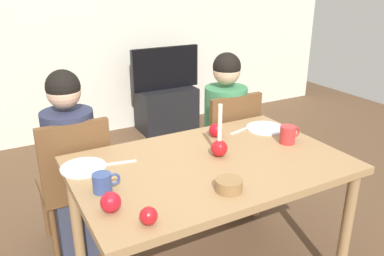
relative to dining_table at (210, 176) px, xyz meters
The scene contains 19 objects.
back_wall 2.68m from the dining_table, 90.00° to the left, with size 6.40×0.10×2.60m, color beige.
dining_table is the anchor object (origin of this frame).
chair_left 0.85m from the dining_table, 133.70° to the left, with size 0.40×0.40×0.90m.
chair_right 0.81m from the dining_table, 49.92° to the left, with size 0.40×0.40×0.90m.
person_left_child 0.87m from the dining_table, 132.21° to the left, with size 0.30×0.30×1.17m.
person_right_child 0.82m from the dining_table, 51.38° to the left, with size 0.30×0.30×1.17m.
tv_stand 2.48m from the dining_table, 70.47° to the left, with size 0.64×0.40×0.48m, color black.
tv 2.44m from the dining_table, 70.47° to the left, with size 0.79×0.05×0.46m.
candle_centerpiece 0.17m from the dining_table, 26.48° to the left, with size 0.09×0.09×0.29m.
plate_left 0.65m from the dining_table, 158.40° to the left, with size 0.23×0.23×0.01m, color silver.
plate_right 0.60m from the dining_table, 23.34° to the left, with size 0.24×0.24×0.01m, color silver.
mug_left 0.59m from the dining_table, behind, with size 0.13×0.09×0.09m.
mug_right 0.54m from the dining_table, ahead, with size 0.14×0.09×0.10m.
fork_left 0.48m from the dining_table, 154.08° to the left, with size 0.18×0.01×0.01m, color silver.
fork_right 0.49m from the dining_table, 36.04° to the left, with size 0.18×0.01×0.01m, color silver.
bowl_walnuts 0.32m from the dining_table, 105.36° to the right, with size 0.12×0.12×0.05m, color olive.
apple_near_candle 0.64m from the dining_table, 161.47° to the right, with size 0.09×0.09×0.09m, color red.
apple_by_left_plate 0.62m from the dining_table, 144.32° to the right, with size 0.07×0.07×0.07m, color red.
apple_by_right_mug 0.37m from the dining_table, 53.78° to the left, with size 0.08×0.08×0.08m, color #B40F19.
Camera 1 is at (-0.97, -1.57, 1.65)m, focal length 36.73 mm.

